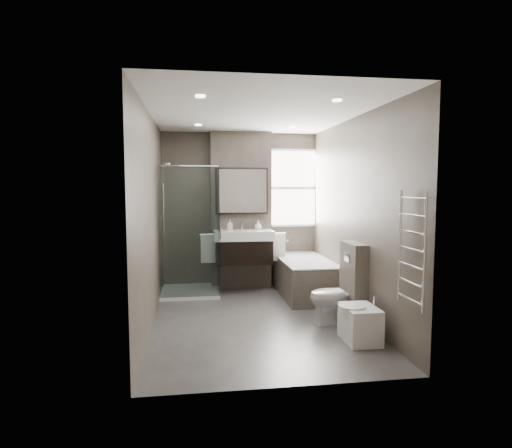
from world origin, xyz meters
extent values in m
cube|color=#464340|center=(0.00, 0.00, -0.03)|extent=(2.65, 3.85, 0.05)
cube|color=silver|center=(0.00, 0.00, 2.62)|extent=(2.65, 3.85, 0.05)
cube|color=#52493F|center=(0.00, 1.92, 1.30)|extent=(2.65, 0.05, 2.60)
cube|color=#52493F|center=(0.00, -1.92, 1.30)|extent=(2.65, 0.05, 2.60)
cube|color=#52493F|center=(-1.32, 0.00, 1.30)|extent=(0.05, 3.85, 2.60)
cube|color=#52493F|center=(1.32, 0.00, 1.30)|extent=(0.05, 3.85, 2.60)
cube|color=#4D463D|center=(0.00, 1.77, 1.30)|extent=(1.00, 0.25, 2.60)
cube|color=black|center=(0.00, 1.42, 0.66)|extent=(0.90, 0.45, 0.38)
cube|color=white|center=(0.00, 1.42, 0.92)|extent=(0.95, 0.47, 0.15)
cylinder|color=silver|center=(0.00, 1.59, 1.06)|extent=(0.03, 0.03, 0.12)
cylinder|color=silver|center=(0.00, 1.53, 1.11)|extent=(0.02, 0.12, 0.02)
cube|color=black|center=(0.00, 1.62, 1.63)|extent=(0.86, 0.06, 0.76)
cube|color=white|center=(0.00, 1.58, 1.63)|extent=(0.80, 0.02, 0.70)
cube|color=silver|center=(-0.56, 1.40, 0.72)|extent=(0.24, 0.06, 0.44)
cube|color=silver|center=(0.56, 1.40, 0.72)|extent=(0.24, 0.06, 0.44)
cube|color=white|center=(-0.85, 1.45, 0.03)|extent=(0.90, 0.90, 0.06)
cube|color=white|center=(-0.85, 1.01, 1.03)|extent=(0.88, 0.01, 1.94)
cube|color=white|center=(-0.41, 1.45, 1.03)|extent=(0.01, 0.88, 1.94)
cylinder|color=silver|center=(-1.25, 1.45, 1.25)|extent=(0.02, 0.02, 1.00)
cube|color=#4D463D|center=(0.93, 1.10, 0.28)|extent=(0.75, 1.60, 0.55)
cube|color=white|center=(0.93, 1.10, 0.56)|extent=(0.75, 1.60, 0.03)
cube|color=white|center=(0.93, 1.10, 0.49)|extent=(0.61, 1.42, 0.12)
cube|color=white|center=(0.90, 1.88, 1.67)|extent=(0.98, 0.04, 1.33)
cube|color=white|center=(0.90, 1.85, 1.67)|extent=(0.90, 0.01, 1.25)
cube|color=white|center=(0.90, 1.85, 1.68)|extent=(0.90, 0.01, 0.05)
imported|color=white|center=(0.97, -0.29, 0.34)|extent=(0.71, 0.46, 0.68)
cube|color=#4D463D|center=(1.21, -0.25, 0.50)|extent=(0.18, 0.55, 1.00)
cube|color=silver|center=(1.11, -0.25, 0.82)|extent=(0.01, 0.16, 0.11)
cube|color=white|center=(1.02, -0.96, 0.19)|extent=(0.35, 0.49, 0.39)
cylinder|color=white|center=(0.92, -0.96, 0.38)|extent=(0.29, 0.29, 0.05)
cylinder|color=silver|center=(1.18, -0.96, 0.46)|extent=(0.02, 0.02, 0.10)
cylinder|color=silver|center=(1.25, -1.83, 1.12)|extent=(0.03, 0.03, 1.10)
cylinder|color=silver|center=(1.25, -1.37, 1.12)|extent=(0.03, 0.03, 1.10)
cube|color=silver|center=(1.25, -1.60, 1.12)|extent=(0.02, 0.46, 1.00)
imported|color=white|center=(-0.21, 1.44, 1.09)|extent=(0.08, 0.08, 0.18)
imported|color=white|center=(0.26, 1.54, 1.07)|extent=(0.11, 0.11, 0.15)
camera|label=1|loc=(-0.77, -5.33, 1.71)|focal=30.00mm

